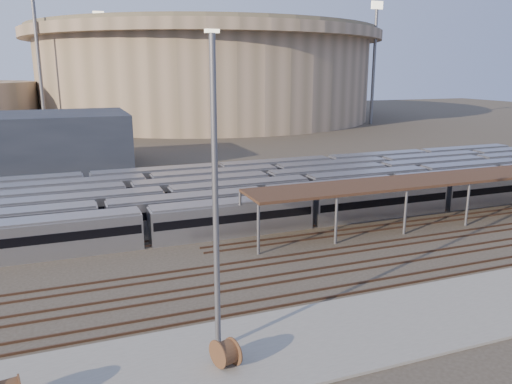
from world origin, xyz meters
name	(u,v)px	position (x,y,z in m)	size (l,w,h in m)	color
ground	(337,248)	(0.00, 0.00, 0.00)	(420.00, 420.00, 0.00)	#383026
apron	(381,325)	(-5.00, -15.00, 0.10)	(50.00, 9.00, 0.20)	gray
subway_trains	(272,190)	(0.62, 18.50, 1.80)	(120.54, 23.90, 3.60)	#AFB0B4
inspection_shed	(481,176)	(22.00, 4.00, 4.98)	(60.30, 6.00, 5.30)	slate
empty_tracks	(364,265)	(0.00, -5.00, 0.09)	(170.00, 9.62, 0.18)	#4C3323
stadium	(206,72)	(25.00, 140.00, 16.47)	(124.00, 124.00, 32.50)	gray
service_building	(4,143)	(-35.00, 55.00, 5.00)	(42.00, 20.00, 10.00)	#1E232D
floodlight_0	(39,58)	(-30.00, 110.00, 20.65)	(4.00, 1.00, 38.40)	slate
floodlight_2	(374,60)	(70.00, 100.00, 20.65)	(4.00, 1.00, 38.40)	slate
floodlight_3	(102,61)	(-10.00, 160.00, 20.65)	(4.00, 1.00, 38.40)	slate
cable_reel_east	(226,353)	(-16.77, -16.00, 1.08)	(1.76, 1.76, 0.98)	brown
yard_light_pole	(215,199)	(-16.60, -13.88, 10.06)	(0.81, 0.36, 19.55)	slate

